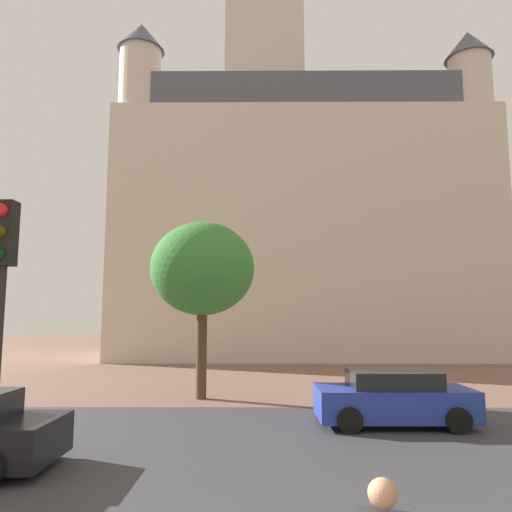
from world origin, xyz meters
TOP-DOWN VIEW (x-y plane):
  - ground_plane at (0.00, 10.00)m, footprint 120.00×120.00m
  - street_asphalt_strip at (0.00, 7.79)m, footprint 120.00×8.72m
  - landmark_building at (3.16, 31.60)m, footprint 25.69×12.10m
  - car_blue at (4.13, 9.71)m, footprint 4.08×2.09m
  - traffic_light_pole at (-2.96, 2.90)m, footprint 0.28×0.34m
  - tree_curb_far at (-1.52, 13.72)m, footprint 3.75×3.75m

SIDE VIEW (x-z plane):
  - ground_plane at x=0.00m, z-range 0.00..0.00m
  - street_asphalt_strip at x=0.00m, z-range 0.00..0.00m
  - car_blue at x=4.13m, z-range -0.02..1.42m
  - traffic_light_pole at x=-2.96m, z-range 0.90..5.39m
  - tree_curb_far at x=-1.52m, z-range 1.43..7.71m
  - landmark_building at x=3.16m, z-range -8.17..30.25m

